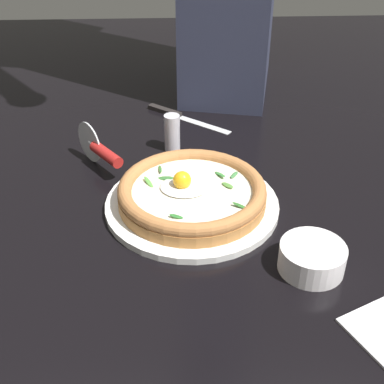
# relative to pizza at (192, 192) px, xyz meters

# --- Properties ---
(ground_plane) EXTENTS (2.40, 2.40, 0.03)m
(ground_plane) POSITION_rel_pizza_xyz_m (-0.03, -0.01, -0.05)
(ground_plane) COLOR black
(ground_plane) RESTS_ON ground
(pizza_plate) EXTENTS (0.30, 0.30, 0.01)m
(pizza_plate) POSITION_rel_pizza_xyz_m (-0.00, 0.00, -0.03)
(pizza_plate) COLOR white
(pizza_plate) RESTS_ON ground
(pizza) EXTENTS (0.25, 0.25, 0.06)m
(pizza) POSITION_rel_pizza_xyz_m (0.00, 0.00, 0.00)
(pizza) COLOR #B7783D
(pizza) RESTS_ON pizza_plate
(side_bowl) EXTENTS (0.10, 0.10, 0.04)m
(side_bowl) POSITION_rel_pizza_xyz_m (-0.17, 0.16, -0.01)
(side_bowl) COLOR white
(side_bowl) RESTS_ON ground
(pizza_cutter) EXTENTS (0.10, 0.12, 0.08)m
(pizza_cutter) POSITION_rel_pizza_xyz_m (0.17, -0.14, 0.01)
(pizza_cutter) COLOR silver
(pizza_cutter) RESTS_ON ground
(table_knife) EXTENTS (0.19, 0.16, 0.01)m
(table_knife) POSITION_rel_pizza_xyz_m (0.02, -0.37, -0.03)
(table_knife) COLOR silver
(table_knife) RESTS_ON ground
(pepper_shaker) EXTENTS (0.03, 0.03, 0.08)m
(pepper_shaker) POSITION_rel_pizza_xyz_m (0.03, -0.21, 0.01)
(pepper_shaker) COLOR silver
(pepper_shaker) RESTS_ON ground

